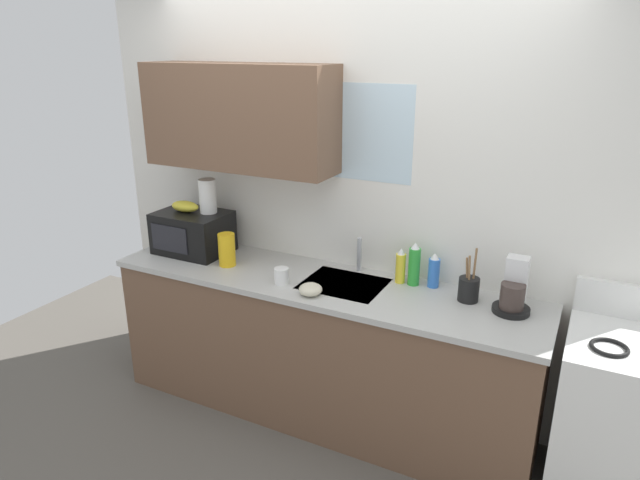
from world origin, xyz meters
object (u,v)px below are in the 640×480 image
(small_bowl, at_px, (311,289))
(mug_white, at_px, (282,276))
(banana_bunch, at_px, (185,206))
(dish_soap_bottle_blue, at_px, (434,271))
(coffee_maker, at_px, (514,292))
(dish_soap_bottle_yellow, at_px, (401,267))
(cereal_canister, at_px, (227,250))
(utensil_crock, at_px, (469,289))
(microwave, at_px, (193,232))
(dish_soap_bottle_green, at_px, (414,265))
(paper_towel_roll, at_px, (208,196))
(stove_range, at_px, (621,425))

(small_bowl, bearing_deg, mug_white, 164.74)
(banana_bunch, relative_size, dish_soap_bottle_blue, 0.99)
(dish_soap_bottle_blue, relative_size, mug_white, 2.13)
(coffee_maker, bearing_deg, dish_soap_bottle_yellow, 172.84)
(cereal_canister, distance_m, mug_white, 0.46)
(cereal_canister, bearing_deg, dish_soap_bottle_blue, 12.08)
(dish_soap_bottle_yellow, bearing_deg, dish_soap_bottle_blue, 7.68)
(utensil_crock, bearing_deg, dish_soap_bottle_blue, 156.82)
(microwave, height_order, small_bowl, microwave)
(banana_bunch, xyz_separation_m, mug_white, (0.83, -0.19, -0.26))
(dish_soap_bottle_green, bearing_deg, dish_soap_bottle_blue, 10.65)
(microwave, relative_size, mug_white, 4.84)
(banana_bunch, bearing_deg, utensil_crock, 2.17)
(banana_bunch, relative_size, paper_towel_roll, 0.91)
(stove_range, relative_size, cereal_canister, 5.26)
(coffee_maker, distance_m, dish_soap_bottle_green, 0.57)
(microwave, bearing_deg, mug_white, -13.50)
(utensil_crock, bearing_deg, dish_soap_bottle_green, 167.44)
(dish_soap_bottle_green, relative_size, dish_soap_bottle_blue, 1.25)
(dish_soap_bottle_green, bearing_deg, mug_white, -153.85)
(dish_soap_bottle_green, distance_m, utensil_crock, 0.34)
(dish_soap_bottle_yellow, distance_m, dish_soap_bottle_blue, 0.19)
(utensil_crock, relative_size, small_bowl, 2.27)
(dish_soap_bottle_yellow, relative_size, dish_soap_bottle_green, 0.82)
(dish_soap_bottle_blue, bearing_deg, cereal_canister, -167.92)
(paper_towel_roll, relative_size, dish_soap_bottle_yellow, 1.06)
(dish_soap_bottle_yellow, distance_m, dish_soap_bottle_green, 0.08)
(utensil_crock, bearing_deg, small_bowl, -157.90)
(stove_range, xyz_separation_m, small_bowl, (-1.60, -0.20, 0.47))
(dish_soap_bottle_blue, bearing_deg, coffee_maker, -13.21)
(dish_soap_bottle_blue, bearing_deg, paper_towel_roll, -175.58)
(microwave, distance_m, small_bowl, 1.04)
(dish_soap_bottle_yellow, relative_size, small_bowl, 1.60)
(microwave, height_order, coffee_maker, coffee_maker)
(small_bowl, bearing_deg, banana_bunch, 166.66)
(microwave, bearing_deg, stove_range, -0.99)
(mug_white, bearing_deg, stove_range, 4.51)
(cereal_canister, relative_size, small_bowl, 1.58)
(dish_soap_bottle_blue, bearing_deg, mug_white, -155.83)
(small_bowl, bearing_deg, utensil_crock, 22.10)
(utensil_crock, bearing_deg, paper_towel_roll, -179.33)
(microwave, xyz_separation_m, mug_white, (0.78, -0.19, -0.09))
(banana_bunch, relative_size, utensil_crock, 0.68)
(stove_range, bearing_deg, dish_soap_bottle_blue, 168.45)
(dish_soap_bottle_yellow, bearing_deg, stove_range, -8.64)
(coffee_maker, relative_size, utensil_crock, 0.95)
(banana_bunch, distance_m, paper_towel_roll, 0.18)
(utensil_crock, xyz_separation_m, small_bowl, (-0.79, -0.32, -0.04))
(banana_bunch, relative_size, small_bowl, 1.54)
(coffee_maker, bearing_deg, utensil_crock, 177.13)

